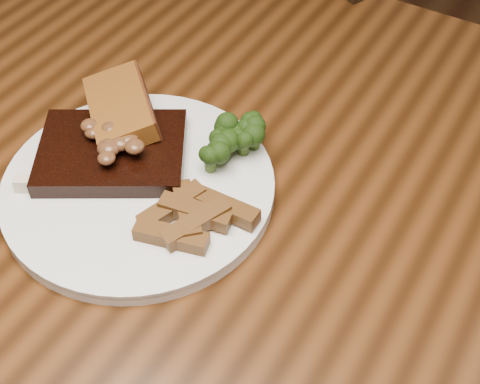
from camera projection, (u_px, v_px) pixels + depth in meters
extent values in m
cube|color=#4A260E|center=(233.00, 207.00, 0.73)|extent=(1.60, 0.90, 0.04)
cylinder|color=black|center=(43.00, 84.00, 1.47)|extent=(0.07, 0.07, 0.71)
cube|color=black|center=(337.00, 79.00, 1.40)|extent=(0.52, 0.52, 0.04)
cylinder|color=black|center=(425.00, 162.00, 1.54)|extent=(0.04, 0.04, 0.38)
cylinder|color=black|center=(333.00, 91.00, 1.71)|extent=(0.04, 0.04, 0.38)
cylinder|color=black|center=(320.00, 225.00, 1.41)|extent=(0.04, 0.04, 0.38)
cylinder|color=black|center=(232.00, 141.00, 1.58)|extent=(0.04, 0.04, 0.38)
cube|color=black|center=(274.00, 13.00, 1.17)|extent=(0.38, 0.18, 0.41)
cylinder|color=white|center=(139.00, 188.00, 0.71)|extent=(0.35, 0.35, 0.01)
cube|color=black|center=(112.00, 153.00, 0.72)|extent=(0.19, 0.18, 0.02)
cube|color=beige|center=(81.00, 186.00, 0.69)|extent=(0.12, 0.08, 0.02)
cube|color=brown|center=(122.00, 122.00, 0.76)|extent=(0.13, 0.12, 0.03)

